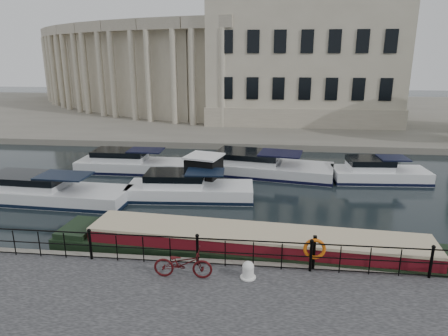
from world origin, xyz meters
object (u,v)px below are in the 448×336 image
Objects in this scene: bicycle at (183,263)px; life_ring_post at (314,249)px; harbour_hut at (204,174)px; narrowboat at (256,251)px; mooring_bollard at (248,270)px.

bicycle is 4.58m from life_ring_post.
harbour_hut reaches higher than life_ring_post.
life_ring_post is at bearing -33.04° from narrowboat.
bicycle is 10.86m from harbour_hut.
mooring_bollard is 0.19× the size of harbour_hut.
life_ring_post is at bearing -46.77° from harbour_hut.
bicycle is 3.30× the size of mooring_bollard.
mooring_bollard is 0.04× the size of narrowboat.
harbour_hut is (-0.97, 10.82, -0.12)m from bicycle.
bicycle is at bearing -174.70° from mooring_bollard.
harbour_hut is at bearing 3.64° from bicycle.
narrowboat reaches higher than mooring_bollard.
life_ring_post reaches higher than bicycle.
mooring_bollard is 0.47× the size of life_ring_post.
mooring_bollard is at bearing -58.98° from harbour_hut.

